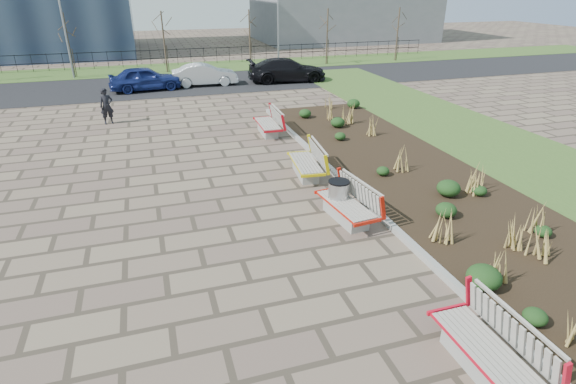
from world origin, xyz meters
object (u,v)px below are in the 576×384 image
object	(u,v)px
bench_c	(305,161)
litter_bin	(338,197)
car_black	(287,70)
bench_b	(346,202)
lamp_west	(65,30)
lamp_east	(278,24)
car_blue	(145,78)
pedestrian	(107,106)
car_silver	(205,75)
bench_d	(267,122)
bench_a	(487,346)

from	to	relation	value
bench_c	litter_bin	distance (m)	2.72
car_black	bench_b	bearing A→B (deg)	172.31
bench_c	lamp_west	size ratio (longest dim) A/B	0.35
lamp_west	bench_c	bearing A→B (deg)	-65.87
bench_c	lamp_east	bearing A→B (deg)	81.97
litter_bin	car_blue	bearing A→B (deg)	104.42
litter_bin	car_blue	xyz separation A→B (m)	(-4.53, 17.60, 0.25)
pedestrian	lamp_west	world-z (taller)	lamp_west
car_silver	lamp_west	distance (m)	9.56
bench_d	pedestrian	distance (m)	7.28
bench_b	lamp_east	size ratio (longest dim) A/B	0.35
bench_a	litter_bin	world-z (taller)	bench_a
bench_a	car_black	size ratio (longest dim) A/B	0.43
bench_a	bench_c	distance (m)	8.48
pedestrian	lamp_west	size ratio (longest dim) A/B	0.26
bench_c	pedestrian	world-z (taller)	pedestrian
litter_bin	pedestrian	distance (m)	12.66
lamp_east	bench_c	bearing A→B (deg)	-103.97
bench_c	pedestrian	xyz separation A→B (m)	(-6.32, 8.27, 0.28)
car_silver	bench_b	bearing A→B (deg)	-174.40
car_blue	car_silver	distance (m)	3.51
bench_c	car_black	world-z (taller)	car_black
bench_d	car_silver	size ratio (longest dim) A/B	0.54
bench_d	car_silver	world-z (taller)	car_silver
bench_d	lamp_west	world-z (taller)	lamp_west
litter_bin	bench_b	bearing A→B (deg)	-86.15
bench_d	pedestrian	xyz separation A→B (m)	(-6.32, 3.60, 0.28)
litter_bin	car_silver	size ratio (longest dim) A/B	0.23
bench_a	bench_d	bearing A→B (deg)	90.06
bench_a	car_silver	world-z (taller)	car_silver
litter_bin	car_silver	world-z (taller)	car_silver
bench_c	car_blue	size ratio (longest dim) A/B	0.52
bench_d	litter_bin	world-z (taller)	bench_d
bench_b	lamp_east	world-z (taller)	lamp_east
car_blue	bench_d	bearing A→B (deg)	-161.96
bench_b	car_silver	distance (m)	18.49
bench_d	car_black	xyz separation A→B (m)	(4.05, 10.30, 0.24)
bench_c	bench_d	size ratio (longest dim) A/B	1.00
car_silver	lamp_east	bearing A→B (deg)	-49.49
bench_a	pedestrian	distance (m)	17.90
litter_bin	car_silver	distance (m)	18.06
lamp_west	pedestrian	bearing A→B (deg)	-77.24
car_silver	lamp_east	xyz separation A→B (m)	(6.07, 4.78, 2.38)
pedestrian	lamp_west	xyz separation A→B (m)	(-2.68, 11.83, 2.26)
pedestrian	car_blue	xyz separation A→B (m)	(1.77, 6.61, -0.08)
lamp_east	lamp_west	bearing A→B (deg)	180.00
bench_d	car_silver	xyz separation A→B (m)	(-1.07, 10.65, 0.16)
bench_b	bench_c	bearing A→B (deg)	83.63
bench_c	car_silver	bearing A→B (deg)	99.93
bench_b	litter_bin	distance (m)	0.43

